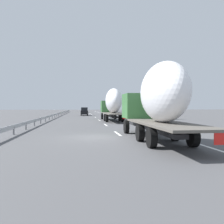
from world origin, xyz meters
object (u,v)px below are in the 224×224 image
object	(u,v)px
truck_lead	(112,103)
car_black_suv	(84,112)
truck_trailing	(157,99)
road_sign	(116,107)
car_yellow_coupe	(83,110)

from	to	relation	value
truck_lead	car_black_suv	distance (m)	22.96
truck_trailing	road_sign	size ratio (longest dim) A/B	4.02
truck_trailing	car_black_suv	bearing A→B (deg)	5.00
truck_trailing	car_yellow_coupe	distance (m)	75.04
road_sign	car_black_suv	bearing A→B (deg)	50.71
car_yellow_coupe	truck_lead	bearing A→B (deg)	-176.07
truck_lead	car_yellow_coupe	xyz separation A→B (m)	(53.75, 3.69, -1.67)
car_yellow_coupe	road_sign	size ratio (longest dim) A/B	1.53
car_yellow_coupe	road_sign	distance (m)	37.48
truck_trailing	truck_lead	bearing A→B (deg)	0.00
truck_trailing	road_sign	distance (m)	38.22
car_black_suv	car_yellow_coupe	size ratio (longest dim) A/B	1.00
car_black_suv	truck_lead	bearing A→B (deg)	-170.37
road_sign	truck_lead	bearing A→B (deg)	169.61
truck_lead	road_sign	bearing A→B (deg)	-10.39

